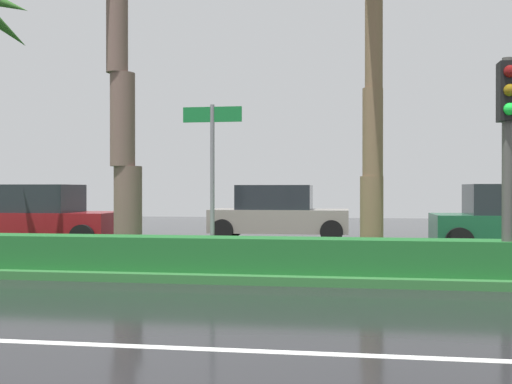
% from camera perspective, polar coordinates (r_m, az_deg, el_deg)
% --- Properties ---
extents(ground_plane, '(90.00, 42.00, 0.10)m').
position_cam_1_polar(ground_plane, '(13.13, 1.24, -6.93)').
color(ground_plane, black).
extents(near_lane_divider_stripe, '(81.00, 0.14, 0.01)m').
position_cam_1_polar(near_lane_divider_stripe, '(6.36, -7.22, -14.27)').
color(near_lane_divider_stripe, white).
rests_on(near_lane_divider_stripe, ground_plane).
extents(median_strip, '(85.50, 4.00, 0.15)m').
position_cam_1_polar(median_strip, '(12.13, 0.62, -6.93)').
color(median_strip, '#2D6B33').
rests_on(median_strip, ground_plane).
extents(median_hedge, '(76.50, 0.70, 0.60)m').
position_cam_1_polar(median_hedge, '(10.71, -0.43, -5.88)').
color(median_hedge, '#1E6028').
rests_on(median_hedge, median_strip).
extents(traffic_signal_median_right, '(0.28, 0.43, 3.57)m').
position_cam_1_polar(traffic_signal_median_right, '(10.69, 22.46, 5.70)').
color(traffic_signal_median_right, '#4C4C47').
rests_on(traffic_signal_median_right, median_strip).
extents(street_name_sign, '(1.10, 0.08, 3.00)m').
position_cam_1_polar(street_name_sign, '(11.23, -4.11, 2.73)').
color(street_name_sign, slate).
rests_on(street_name_sign, median_strip).
extents(car_in_traffic_leading, '(4.30, 2.02, 1.72)m').
position_cam_1_polar(car_in_traffic_leading, '(17.98, -19.66, -2.20)').
color(car_in_traffic_leading, maroon).
rests_on(car_in_traffic_leading, ground_plane).
extents(car_in_traffic_second, '(4.30, 2.02, 1.72)m').
position_cam_1_polar(car_in_traffic_second, '(19.17, 2.07, -2.03)').
color(car_in_traffic_second, gray).
rests_on(car_in_traffic_second, ground_plane).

